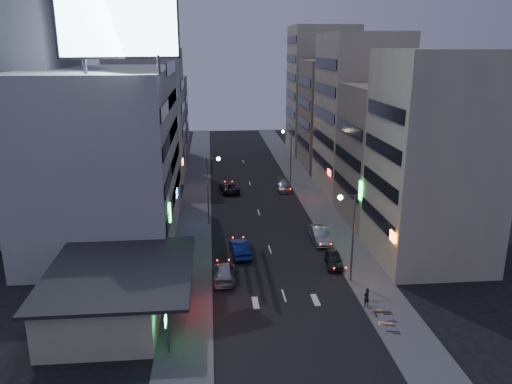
{
  "coord_description": "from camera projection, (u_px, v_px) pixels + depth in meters",
  "views": [
    {
      "loc": [
        -5.82,
        -33.52,
        20.22
      ],
      "look_at": [
        -1.14,
        17.3,
        5.26
      ],
      "focal_mm": 35.0,
      "sensor_mm": 36.0,
      "label": 1
    }
  ],
  "objects": [
    {
      "name": "grey_tower",
      "position": [
        19.0,
        78.0,
        53.14
      ],
      "size": [
        10.0,
        14.0,
        34.0
      ],
      "primitive_type": "cube",
      "color": "gray",
      "rests_on": "ground"
    },
    {
      "name": "street_lamp_right_far",
      "position": [
        289.0,
        148.0,
        75.47
      ],
      "size": [
        1.6,
        0.44,
        8.02
      ],
      "color": "#595B60",
      "rests_on": "sidewalk_right"
    },
    {
      "name": "parked_car_right_mid",
      "position": [
        320.0,
        234.0,
        53.46
      ],
      "size": [
        1.77,
        4.92,
        1.61
      ],
      "primitive_type": "imported",
      "rotation": [
        0.0,
        0.0,
        0.01
      ],
      "color": "#A8A9B1",
      "rests_on": "ground"
    },
    {
      "name": "road_car_blue",
      "position": [
        240.0,
        248.0,
        49.94
      ],
      "size": [
        2.1,
        4.87,
        1.56
      ],
      "primitive_type": "imported",
      "rotation": [
        0.0,
        0.0,
        3.24
      ],
      "color": "navy",
      "rests_on": "ground"
    },
    {
      "name": "scooter_black_b",
      "position": [
        391.0,
        304.0,
        39.18
      ],
      "size": [
        0.77,
        2.09,
        1.26
      ],
      "primitive_type": null,
      "rotation": [
        0.0,
        0.0,
        1.53
      ],
      "color": "black",
      "rests_on": "sidewalk_right"
    },
    {
      "name": "white_building",
      "position": [
        106.0,
        155.0,
        53.32
      ],
      "size": [
        14.0,
        24.0,
        18.0
      ],
      "primitive_type": "cube",
      "color": "#ADADA8",
      "rests_on": "ground"
    },
    {
      "name": "scooter_silver_b",
      "position": [
        382.0,
        304.0,
        39.5
      ],
      "size": [
        0.56,
        1.6,
        0.98
      ],
      "primitive_type": null,
      "rotation": [
        0.0,
        0.0,
        1.55
      ],
      "color": "silver",
      "rests_on": "sidewalk_right"
    },
    {
      "name": "far_left_b",
      "position": [
        154.0,
        119.0,
        90.14
      ],
      "size": [
        12.0,
        10.0,
        15.0
      ],
      "primitive_type": "cube",
      "color": "gray",
      "rests_on": "ground"
    },
    {
      "name": "far_right_b",
      "position": [
        321.0,
        90.0,
        97.43
      ],
      "size": [
        12.0,
        12.0,
        24.0
      ],
      "primitive_type": "cube",
      "color": "#C4B799",
      "rests_on": "ground"
    },
    {
      "name": "road_car_silver",
      "position": [
        224.0,
        273.0,
        44.72
      ],
      "size": [
        2.16,
        4.82,
        1.37
      ],
      "primitive_type": "imported",
      "rotation": [
        0.0,
        0.0,
        3.09
      ],
      "color": "#A1A4A9",
      "rests_on": "ground"
    },
    {
      "name": "sidewalk_right",
      "position": [
        314.0,
        201.0,
        67.59
      ],
      "size": [
        4.0,
        120.0,
        0.12
      ],
      "primitive_type": "cube",
      "color": "#4C4C4F",
      "rests_on": "ground"
    },
    {
      "name": "shophouse_far",
      "position": [
        359.0,
        115.0,
        69.91
      ],
      "size": [
        10.0,
        14.0,
        22.0
      ],
      "primitive_type": "cube",
      "color": "#C4B799",
      "rests_on": "ground"
    },
    {
      "name": "parked_car_left",
      "position": [
        229.0,
        187.0,
        71.82
      ],
      "size": [
        3.02,
        5.45,
        1.44
      ],
      "primitive_type": "imported",
      "rotation": [
        0.0,
        0.0,
        3.27
      ],
      "color": "#26252A",
      "rests_on": "ground"
    },
    {
      "name": "shophouse_mid",
      "position": [
        394.0,
        155.0,
        58.37
      ],
      "size": [
        11.0,
        12.0,
        16.0
      ],
      "primitive_type": "cube",
      "color": "gray",
      "rests_on": "ground"
    },
    {
      "name": "scooter_blue",
      "position": [
        394.0,
        313.0,
        38.04
      ],
      "size": [
        1.09,
        1.78,
        1.03
      ],
      "primitive_type": null,
      "rotation": [
        0.0,
        0.0,
        1.91
      ],
      "color": "navy",
      "rests_on": "sidewalk_right"
    },
    {
      "name": "person",
      "position": [
        367.0,
        297.0,
        39.91
      ],
      "size": [
        0.68,
        0.6,
        1.57
      ],
      "primitive_type": "imported",
      "rotation": [
        0.0,
        0.0,
        3.63
      ],
      "color": "black",
      "rests_on": "sidewalk_right"
    },
    {
      "name": "parked_car_right_near",
      "position": [
        334.0,
        260.0,
        47.51
      ],
      "size": [
        2.0,
        3.97,
        1.3
      ],
      "primitive_type": "imported",
      "rotation": [
        0.0,
        0.0,
        -0.13
      ],
      "color": "#27262C",
      "rests_on": "ground"
    },
    {
      "name": "food_court",
      "position": [
        109.0,
        293.0,
        38.36
      ],
      "size": [
        11.0,
        13.0,
        3.88
      ],
      "color": "#C4B799",
      "rests_on": "ground"
    },
    {
      "name": "billboard",
      "position": [
        119.0,
        28.0,
        40.53
      ],
      "size": [
        9.52,
        3.75,
        6.2
      ],
      "rotation": [
        0.0,
        0.0,
        0.35
      ],
      "color": "#595B60",
      "rests_on": "white_building"
    },
    {
      "name": "street_lamp_right_near",
      "position": [
        349.0,
        225.0,
        42.98
      ],
      "size": [
        1.6,
        0.44,
        8.02
      ],
      "color": "#595B60",
      "rests_on": "sidewalk_right"
    },
    {
      "name": "parked_car_right_far",
      "position": [
        284.0,
        186.0,
        72.68
      ],
      "size": [
        2.35,
        4.84,
        1.36
      ],
      "primitive_type": "imported",
      "rotation": [
        0.0,
        0.0,
        -0.1
      ],
      "color": "#919598",
      "rests_on": "ground"
    },
    {
      "name": "far_left_a",
      "position": [
        147.0,
        115.0,
        77.06
      ],
      "size": [
        11.0,
        10.0,
        20.0
      ],
      "primitive_type": "cube",
      "color": "#ADADA8",
      "rests_on": "ground"
    },
    {
      "name": "shophouse_near",
      "position": [
        434.0,
        159.0,
        46.78
      ],
      "size": [
        10.0,
        11.0,
        20.0
      ],
      "primitive_type": "cube",
      "color": "#C4B799",
      "rests_on": "ground"
    },
    {
      "name": "scooter_black_a",
      "position": [
        400.0,
        325.0,
        36.42
      ],
      "size": [
        0.89,
        1.7,
        0.99
      ],
      "primitive_type": null,
      "rotation": [
        0.0,
        0.0,
        1.35
      ],
      "color": "black",
      "rests_on": "sidewalk_right"
    },
    {
      "name": "sidewalk_left",
      "position": [
        196.0,
        204.0,
        66.18
      ],
      "size": [
        4.0,
        120.0,
        0.12
      ],
      "primitive_type": "cube",
      "color": "#4C4C4F",
      "rests_on": "ground"
    },
    {
      "name": "ground",
      "position": [
        291.0,
        320.0,
        38.24
      ],
      "size": [
        180.0,
        180.0,
        0.0
      ],
      "primitive_type": "plane",
      "color": "black",
      "rests_on": "ground"
    },
    {
      "name": "far_right_a",
      "position": [
        336.0,
        115.0,
        84.85
      ],
      "size": [
        11.0,
        12.0,
        18.0
      ],
      "primitive_type": "cube",
      "color": "gray",
      "rests_on": "ground"
    },
    {
      "name": "scooter_silver_a",
      "position": [
        395.0,
        317.0,
        37.48
      ],
      "size": [
        1.09,
        1.87,
        1.08
      ],
      "primitive_type": null,
      "rotation": [
        0.0,
        0.0,
        1.27
      ],
      "color": "#9FA2A6",
      "rests_on": "sidewalk_right"
    },
    {
      "name": "street_lamp_left",
      "position": [
        211.0,
        181.0,
        57.23
      ],
      "size": [
        1.6,
        0.44,
        8.02
      ],
      "color": "#595B60",
      "rests_on": "sidewalk_left"
    }
  ]
}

